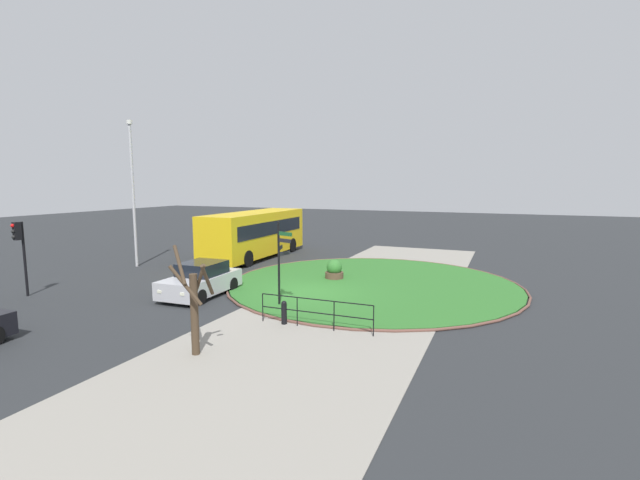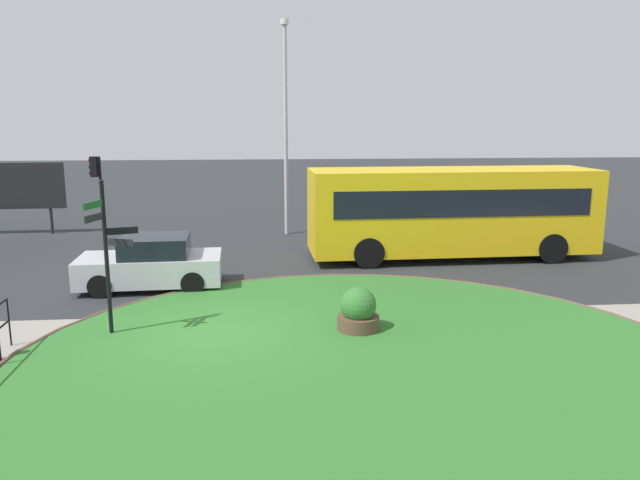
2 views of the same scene
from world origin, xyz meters
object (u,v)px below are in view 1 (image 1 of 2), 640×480
Objects in this scene: bus_yellow at (255,233)px; traffic_light_near at (20,242)px; bollard_foreground at (284,312)px; lamppost_tall at (133,190)px; planter_near_signpost at (334,271)px; street_tree_bare at (194,304)px; signpost_directional at (280,257)px; car_far_lane at (201,280)px.

traffic_light_near is at bearing 161.10° from bus_yellow.
lamppost_tall reaches higher than bollard_foreground.
bollard_foreground is 12.53m from traffic_light_near.
bollard_foreground is at bearing -115.13° from lamppost_tall.
bus_yellow is 9.12× the size of planter_near_signpost.
street_tree_bare is (-10.90, 0.06, 1.05)m from planter_near_signpost.
street_tree_bare reaches higher than bus_yellow.
signpost_directional reaches higher than car_far_lane.
signpost_directional is 4.30m from car_far_lane.
lamppost_tall reaches higher than bus_yellow.
signpost_directional is 12.06m from bus_yellow.
car_far_lane reaches higher than bollard_foreground.
car_far_lane is 7.09m from street_tree_bare.
lamppost_tall is 8.01× the size of planter_near_signpost.
bus_yellow is 10.09m from car_far_lane.
bollard_foreground is at bearing 65.66° from car_far_lane.
car_far_lane is (0.15, 4.08, -1.33)m from signpost_directional.
bollard_foreground is 0.10× the size of lamppost_tall.
signpost_directional is 11.56m from traffic_light_near.
signpost_directional is 1.05× the size of traffic_light_near.
car_far_lane is 9.77m from lamppost_tall.
bollard_foreground is 15.21m from lamppost_tall.
lamppost_tall is 15.90m from street_tree_bare.
lamppost_tall is at bearing 136.48° from bus_yellow.
lamppost_tall is (-5.48, 4.93, 2.93)m from bus_yellow.
traffic_light_near is 0.39× the size of lamppost_tall.
bus_yellow is 16.86m from street_tree_bare.
traffic_light_near reaches higher than bollard_foreground.
bus_yellow is (9.72, 7.14, -0.37)m from signpost_directional.
bollard_foreground is 0.26× the size of traffic_light_near.
bollard_foreground is (-1.98, -1.19, -1.58)m from signpost_directional.
car_far_lane is at bearing 140.87° from planter_near_signpost.
car_far_lane is 3.77× the size of planter_near_signpost.
bus_yellow is 7.93m from lamppost_tall.
lamppost_tall is at bearing -165.93° from traffic_light_near.
lamppost_tall is (6.21, 13.25, 4.13)m from bollard_foreground.
signpost_directional reaches higher than bollard_foreground.
street_tree_bare is at bearing 34.53° from car_far_lane.
traffic_light_near is 1.02× the size of street_tree_bare.
planter_near_signpost is at bearing 133.72° from traffic_light_near.
street_tree_bare is (-15.20, -7.28, -0.12)m from bus_yellow.
signpost_directional is 4.05× the size of bollard_foreground.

